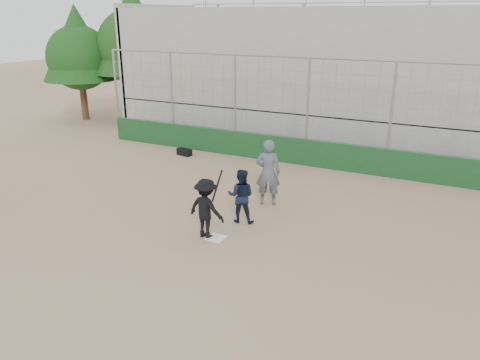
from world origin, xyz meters
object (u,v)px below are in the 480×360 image
at_px(catcher_crouched, 241,205).
at_px(umpire, 268,176).
at_px(equipment_bag, 184,152).
at_px(batter_at_plate, 206,208).

height_order(catcher_crouched, umpire, umpire).
relative_size(catcher_crouched, umpire, 0.58).
height_order(catcher_crouched, equipment_bag, catcher_crouched).
height_order(batter_at_plate, equipment_bag, batter_at_plate).
height_order(umpire, equipment_bag, umpire).
relative_size(batter_at_plate, catcher_crouched, 1.66).
xyz_separation_m(batter_at_plate, catcher_crouched, (0.39, 1.21, -0.27)).
bearing_deg(equipment_bag, batter_at_plate, -52.81).
bearing_deg(umpire, batter_at_plate, 59.27).
relative_size(batter_at_plate, umpire, 0.96).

